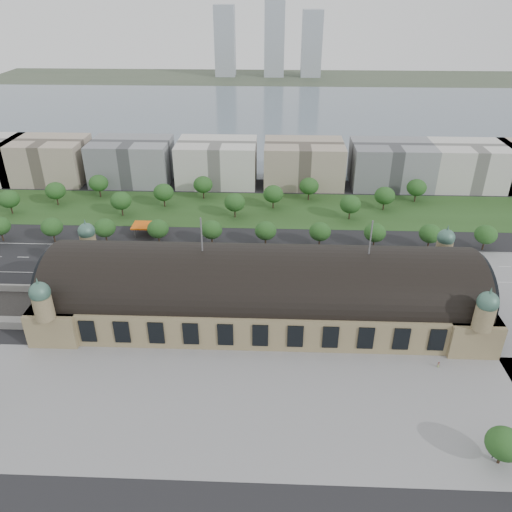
{
  "coord_description": "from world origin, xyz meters",
  "views": [
    {
      "loc": [
        3.63,
        -145.17,
        104.23
      ],
      "look_at": [
        -2.85,
        17.85,
        14.0
      ],
      "focal_mm": 35.0,
      "sensor_mm": 36.0,
      "label": 1
    }
  ],
  "objects_px": {
    "traffic_car_4": "(289,267)",
    "bus_mid": "(317,267)",
    "traffic_car_2": "(99,265)",
    "parked_car_2": "(104,273)",
    "parked_car_0": "(63,277)",
    "pedestrian_4": "(493,456)",
    "parked_car_3": "(128,279)",
    "bus_east": "(306,273)",
    "traffic_car_1": "(75,249)",
    "bus_west": "(203,265)",
    "traffic_car_6": "(432,277)",
    "parked_car_1": "(128,275)",
    "traffic_car_5": "(321,262)",
    "parked_car_4": "(199,280)",
    "parked_car_6": "(217,281)",
    "parked_car_5": "(199,279)",
    "petrol_station": "(152,226)",
    "pedestrian_0": "(438,365)"
  },
  "relations": [
    {
      "from": "parked_car_3",
      "to": "pedestrian_4",
      "type": "relative_size",
      "value": 2.93
    },
    {
      "from": "traffic_car_5",
      "to": "bus_mid",
      "type": "xyz_separation_m",
      "value": [
        -2.13,
        -5.46,
        1.01
      ]
    },
    {
      "from": "parked_car_1",
      "to": "bus_west",
      "type": "xyz_separation_m",
      "value": [
        29.7,
        7.09,
        0.97
      ]
    },
    {
      "from": "pedestrian_4",
      "to": "traffic_car_4",
      "type": "bearing_deg",
      "value": -102.51
    },
    {
      "from": "bus_mid",
      "to": "parked_car_4",
      "type": "bearing_deg",
      "value": 105.49
    },
    {
      "from": "traffic_car_5",
      "to": "parked_car_3",
      "type": "xyz_separation_m",
      "value": [
        -77.6,
        -16.46,
        0.01
      ]
    },
    {
      "from": "petrol_station",
      "to": "parked_car_1",
      "type": "distance_m",
      "value": 41.31
    },
    {
      "from": "parked_car_1",
      "to": "parked_car_2",
      "type": "relative_size",
      "value": 1.11
    },
    {
      "from": "traffic_car_2",
      "to": "bus_mid",
      "type": "relative_size",
      "value": 0.37
    },
    {
      "from": "parked_car_4",
      "to": "bus_mid",
      "type": "distance_m",
      "value": 48.64
    },
    {
      "from": "traffic_car_6",
      "to": "bus_mid",
      "type": "bearing_deg",
      "value": -96.63
    },
    {
      "from": "traffic_car_5",
      "to": "petrol_station",
      "type": "bearing_deg",
      "value": 63.69
    },
    {
      "from": "bus_mid",
      "to": "bus_east",
      "type": "distance_m",
      "value": 6.92
    },
    {
      "from": "parked_car_0",
      "to": "parked_car_1",
      "type": "xyz_separation_m",
      "value": [
        25.3,
        2.53,
        0.13
      ]
    },
    {
      "from": "parked_car_1",
      "to": "parked_car_6",
      "type": "bearing_deg",
      "value": 64.42
    },
    {
      "from": "parked_car_0",
      "to": "pedestrian_0",
      "type": "height_order",
      "value": "pedestrian_0"
    },
    {
      "from": "traffic_car_4",
      "to": "traffic_car_6",
      "type": "xyz_separation_m",
      "value": [
        56.74,
        -5.68,
        -0.01
      ]
    },
    {
      "from": "traffic_car_5",
      "to": "pedestrian_4",
      "type": "relative_size",
      "value": 2.98
    },
    {
      "from": "bus_west",
      "to": "pedestrian_0",
      "type": "relative_size",
      "value": 6.7
    },
    {
      "from": "parked_car_2",
      "to": "parked_car_5",
      "type": "bearing_deg",
      "value": 64.0
    },
    {
      "from": "parked_car_4",
      "to": "bus_east",
      "type": "relative_size",
      "value": 0.45
    },
    {
      "from": "traffic_car_4",
      "to": "traffic_car_6",
      "type": "relative_size",
      "value": 0.82
    },
    {
      "from": "parked_car_3",
      "to": "pedestrian_0",
      "type": "height_order",
      "value": "pedestrian_0"
    },
    {
      "from": "traffic_car_1",
      "to": "bus_west",
      "type": "height_order",
      "value": "bus_west"
    },
    {
      "from": "parked_car_0",
      "to": "pedestrian_4",
      "type": "height_order",
      "value": "pedestrian_4"
    },
    {
      "from": "petrol_station",
      "to": "pedestrian_0",
      "type": "height_order",
      "value": "petrol_station"
    },
    {
      "from": "parked_car_5",
      "to": "traffic_car_2",
      "type": "bearing_deg",
      "value": -140.73
    },
    {
      "from": "traffic_car_5",
      "to": "bus_west",
      "type": "height_order",
      "value": "bus_west"
    },
    {
      "from": "traffic_car_2",
      "to": "bus_mid",
      "type": "height_order",
      "value": "bus_mid"
    },
    {
      "from": "traffic_car_6",
      "to": "parked_car_3",
      "type": "xyz_separation_m",
      "value": [
        -120.71,
        -6.52,
        0.05
      ]
    },
    {
      "from": "bus_east",
      "to": "parked_car_0",
      "type": "bearing_deg",
      "value": 98.11
    },
    {
      "from": "traffic_car_4",
      "to": "bus_mid",
      "type": "xyz_separation_m",
      "value": [
        11.5,
        -1.19,
        1.04
      ]
    },
    {
      "from": "traffic_car_2",
      "to": "parked_car_2",
      "type": "bearing_deg",
      "value": 32.54
    },
    {
      "from": "parked_car_6",
      "to": "bus_east",
      "type": "relative_size",
      "value": 0.51
    },
    {
      "from": "traffic_car_5",
      "to": "parked_car_1",
      "type": "bearing_deg",
      "value": 93.08
    },
    {
      "from": "traffic_car_4",
      "to": "bus_mid",
      "type": "distance_m",
      "value": 11.61
    },
    {
      "from": "pedestrian_0",
      "to": "bus_west",
      "type": "bearing_deg",
      "value": 157.07
    },
    {
      "from": "traffic_car_1",
      "to": "traffic_car_4",
      "type": "relative_size",
      "value": 0.9
    },
    {
      "from": "parked_car_4",
      "to": "pedestrian_0",
      "type": "distance_m",
      "value": 93.0
    },
    {
      "from": "parked_car_4",
      "to": "bus_east",
      "type": "distance_m",
      "value": 42.92
    },
    {
      "from": "traffic_car_4",
      "to": "parked_car_0",
      "type": "xyz_separation_m",
      "value": [
        -90.21,
        -11.69,
        -0.08
      ]
    },
    {
      "from": "traffic_car_2",
      "to": "parked_car_1",
      "type": "height_order",
      "value": "parked_car_1"
    },
    {
      "from": "traffic_car_6",
      "to": "bus_east",
      "type": "distance_m",
      "value": 50.15
    },
    {
      "from": "parked_car_1",
      "to": "parked_car_2",
      "type": "height_order",
      "value": "parked_car_1"
    },
    {
      "from": "traffic_car_5",
      "to": "parked_car_4",
      "type": "xyz_separation_m",
      "value": [
        -49.51,
        -16.46,
        0.03
      ]
    },
    {
      "from": "traffic_car_4",
      "to": "bus_mid",
      "type": "relative_size",
      "value": 0.34
    },
    {
      "from": "parked_car_4",
      "to": "parked_car_5",
      "type": "relative_size",
      "value": 0.84
    },
    {
      "from": "traffic_car_6",
      "to": "parked_car_1",
      "type": "xyz_separation_m",
      "value": [
        -121.66,
        -3.49,
        0.06
      ]
    },
    {
      "from": "traffic_car_5",
      "to": "parked_car_0",
      "type": "relative_size",
      "value": 1.17
    },
    {
      "from": "pedestrian_0",
      "to": "parked_car_5",
      "type": "bearing_deg",
      "value": 161.69
    }
  ]
}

